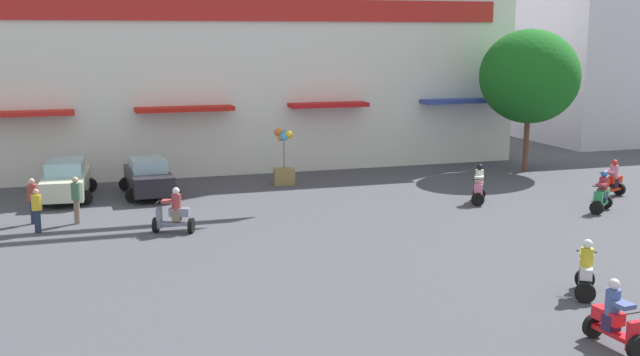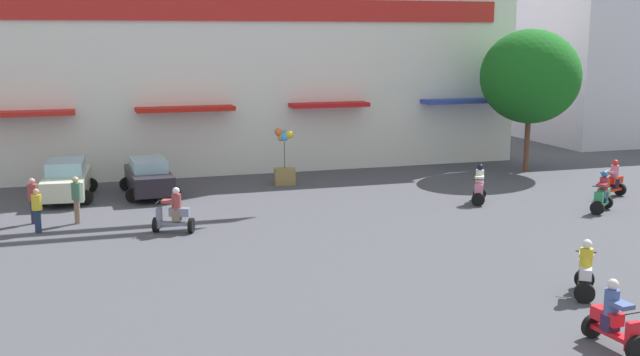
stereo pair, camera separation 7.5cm
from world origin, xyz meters
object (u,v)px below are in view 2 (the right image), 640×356
parked_car_1 (149,177)px  scooter_rider_0 (614,321)px  scooter_rider_7 (585,272)px  parked_car_0 (67,180)px  pedestrian_1 (76,197)px  pedestrian_2 (37,208)px  pedestrian_0 (33,198)px  scooter_rider_6 (479,187)px  balloon_vendor_cart (285,160)px  scooter_rider_5 (602,195)px  plaza_tree_1 (530,77)px  scooter_rider_2 (613,182)px  scooter_rider_4 (174,214)px

parked_car_1 → scooter_rider_0: parked_car_1 is taller
scooter_rider_0 → scooter_rider_7: 3.44m
parked_car_0 → scooter_rider_7: size_ratio=2.91×
scooter_rider_7 → pedestrian_1: bearing=135.7°
scooter_rider_7 → pedestrian_2: 17.70m
scooter_rider_0 → pedestrian_0: bearing=128.3°
parked_car_1 → scooter_rider_6: scooter_rider_6 is taller
scooter_rider_0 → pedestrian_2: size_ratio=0.99×
balloon_vendor_cart → scooter_rider_5: bearing=-41.4°
plaza_tree_1 → scooter_rider_5: 9.77m
pedestrian_1 → scooter_rider_6: bearing=-4.6°
parked_car_1 → balloon_vendor_cart: (6.03, 0.55, 0.34)m
pedestrian_0 → scooter_rider_7: bearing=-42.2°
plaza_tree_1 → pedestrian_1: (-21.20, -4.57, -3.67)m
parked_car_0 → scooter_rider_6: parked_car_0 is taller
scooter_rider_2 → scooter_rider_5: scooter_rider_2 is taller
scooter_rider_4 → pedestrian_0: (-4.61, 2.82, 0.29)m
balloon_vendor_cart → scooter_rider_0: bearing=-84.5°
scooter_rider_6 → pedestrian_0: (-16.87, 1.72, 0.30)m
scooter_rider_0 → pedestrian_2: (-12.19, 14.27, 0.25)m
scooter_rider_5 → scooter_rider_0: bearing=-126.3°
parked_car_0 → pedestrian_2: (-0.94, -5.47, 0.06)m
scooter_rider_2 → scooter_rider_7: size_ratio=1.03×
parked_car_0 → parked_car_1: 3.29m
parked_car_0 → pedestrian_0: size_ratio=2.70×
scooter_rider_0 → scooter_rider_7: bearing=63.6°
pedestrian_0 → parked_car_1: bearing=40.8°
scooter_rider_6 → pedestrian_2: bearing=179.0°
parked_car_1 → balloon_vendor_cart: bearing=5.2°
pedestrian_2 → balloon_vendor_cart: (10.25, 5.78, 0.25)m
scooter_rider_4 → balloon_vendor_cart: bearing=50.9°
scooter_rider_4 → scooter_rider_5: size_ratio=1.01×
plaza_tree_1 → parked_car_1: 18.68m
scooter_rider_4 → scooter_rider_5: scooter_rider_4 is taller
plaza_tree_1 → pedestrian_1: 22.00m
pedestrian_0 → balloon_vendor_cart: balloon_vendor_cart is taller
scooter_rider_4 → pedestrian_1: size_ratio=0.93×
parked_car_1 → balloon_vendor_cart: 6.06m
pedestrian_1 → parked_car_0: bearing=94.4°
scooter_rider_6 → parked_car_1: bearing=156.1°
parked_car_1 → scooter_rider_4: scooter_rider_4 is taller
scooter_rider_5 → pedestrian_0: size_ratio=0.95×
parked_car_1 → scooter_rider_5: bearing=-27.4°
scooter_rider_0 → pedestrian_2: bearing=130.5°
parked_car_0 → scooter_rider_6: 16.77m
parked_car_0 → scooter_rider_7: parked_car_0 is taller
scooter_rider_7 → plaza_tree_1: bearing=62.3°
plaza_tree_1 → parked_car_0: 21.90m
parked_car_0 → scooter_rider_6: (15.74, -5.76, -0.16)m
scooter_rider_4 → scooter_rider_7: (9.29, -9.79, -0.02)m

